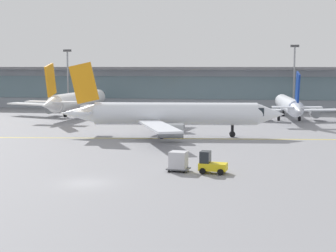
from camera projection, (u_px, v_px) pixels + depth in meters
ground_plane at (86, 183)px, 47.15m from camera, size 400.00×400.00×0.00m
taxiway_centreline_stripe at (174, 139)px, 75.18m from camera, size 109.44×11.79×0.01m
terminal_concourse at (189, 87)px, 125.47m from camera, size 215.26×11.00×9.60m
gate_airplane_1 at (78, 101)px, 106.35m from camera, size 29.29×31.56×10.45m
gate_airplane_2 at (288, 105)px, 99.55m from camera, size 25.56×27.53×9.12m
taxiing_regional_jet at (173, 114)px, 76.81m from camera, size 31.96×29.56×10.58m
baggage_tug at (211, 164)px, 51.31m from camera, size 2.76×1.91×2.10m
cargo_dolly_lead at (178, 161)px, 52.17m from camera, size 2.29×1.87×1.94m
apron_light_mast_1 at (68, 77)px, 119.60m from camera, size 1.80×0.36×13.42m
apron_light_mast_2 at (294, 76)px, 114.44m from camera, size 1.80×0.36×14.25m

